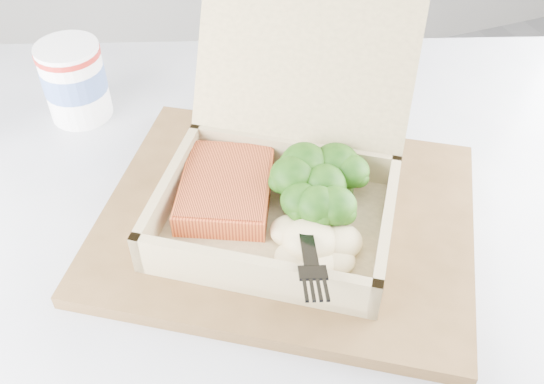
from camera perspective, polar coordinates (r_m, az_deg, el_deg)
name	(u,v)px	position (r m, az deg, el deg)	size (l,w,h in m)	color
cafe_table	(285,365)	(0.77, 1.26, -15.97)	(1.11, 1.11, 0.76)	black
serving_tray	(287,219)	(0.64, 1.39, -2.53)	(0.38, 0.31, 0.02)	brown
takeout_container	(285,161)	(0.62, 1.25, 2.90)	(0.34, 0.35, 0.20)	tan
salmon_fillet	(226,188)	(0.63, -4.33, 0.35)	(0.09, 0.12, 0.03)	orange
broccoli_pile	(324,190)	(0.62, 4.91, 0.20)	(0.12, 0.12, 0.04)	#336717
mashed_potatoes	(310,240)	(0.58, 3.58, -4.54)	(0.09, 0.08, 0.03)	beige
plastic_fork	(304,214)	(0.59, 3.01, -2.13)	(0.07, 0.17, 0.04)	black
paper_cup	(74,79)	(0.80, -18.13, 10.07)	(0.08, 0.08, 0.10)	white
receipt	(274,105)	(0.81, 0.19, 8.21)	(0.07, 0.13, 0.00)	white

